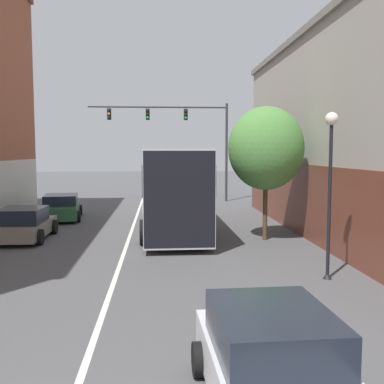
{
  "coord_description": "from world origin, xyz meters",
  "views": [
    {
      "loc": [
        1.3,
        -2.32,
        3.68
      ],
      "look_at": [
        2.68,
        16.63,
        1.95
      ],
      "focal_mm": 42.0,
      "sensor_mm": 36.0,
      "label": 1
    }
  ],
  "objects_px": {
    "traffic_signal_gantry": "(182,128)",
    "street_lamp": "(330,174)",
    "hatchback_foreground": "(275,368)",
    "street_tree_near": "(266,148)",
    "bus": "(173,185)",
    "parked_car_left_far": "(61,207)",
    "parked_car_left_near": "(23,225)"
  },
  "relations": [
    {
      "from": "traffic_signal_gantry",
      "to": "street_lamp",
      "type": "relative_size",
      "value": 2.12
    },
    {
      "from": "hatchback_foreground",
      "to": "street_tree_near",
      "type": "xyz_separation_m",
      "value": [
        2.78,
        12.3,
        3.12
      ]
    },
    {
      "from": "hatchback_foreground",
      "to": "street_lamp",
      "type": "relative_size",
      "value": 0.85
    },
    {
      "from": "hatchback_foreground",
      "to": "street_lamp",
      "type": "bearing_deg",
      "value": -28.52
    },
    {
      "from": "traffic_signal_gantry",
      "to": "street_lamp",
      "type": "bearing_deg",
      "value": -81.13
    },
    {
      "from": "bus",
      "to": "traffic_signal_gantry",
      "type": "xyz_separation_m",
      "value": [
        0.99,
        12.0,
        3.27
      ]
    },
    {
      "from": "parked_car_left_far",
      "to": "street_tree_near",
      "type": "distance_m",
      "value": 11.99
    },
    {
      "from": "hatchback_foreground",
      "to": "traffic_signal_gantry",
      "type": "distance_m",
      "value": 27.35
    },
    {
      "from": "bus",
      "to": "street_lamp",
      "type": "xyz_separation_m",
      "value": [
        4.18,
        -8.47,
        0.94
      ]
    },
    {
      "from": "bus",
      "to": "parked_car_left_far",
      "type": "bearing_deg",
      "value": 57.68
    },
    {
      "from": "bus",
      "to": "hatchback_foreground",
      "type": "bearing_deg",
      "value": -176.94
    },
    {
      "from": "hatchback_foreground",
      "to": "parked_car_left_near",
      "type": "height_order",
      "value": "hatchback_foreground"
    },
    {
      "from": "parked_car_left_near",
      "to": "street_tree_near",
      "type": "height_order",
      "value": "street_tree_near"
    },
    {
      "from": "bus",
      "to": "traffic_signal_gantry",
      "type": "height_order",
      "value": "traffic_signal_gantry"
    },
    {
      "from": "bus",
      "to": "street_tree_near",
      "type": "distance_m",
      "value": 4.87
    },
    {
      "from": "bus",
      "to": "street_lamp",
      "type": "bearing_deg",
      "value": -154.27
    },
    {
      "from": "parked_car_left_far",
      "to": "traffic_signal_gantry",
      "type": "height_order",
      "value": "traffic_signal_gantry"
    },
    {
      "from": "parked_car_left_near",
      "to": "parked_car_left_far",
      "type": "xyz_separation_m",
      "value": [
        0.35,
        5.63,
        0.01
      ]
    },
    {
      "from": "hatchback_foreground",
      "to": "street_tree_near",
      "type": "bearing_deg",
      "value": -14.7
    },
    {
      "from": "street_lamp",
      "to": "street_tree_near",
      "type": "xyz_separation_m",
      "value": [
        -0.46,
        5.82,
        0.74
      ]
    },
    {
      "from": "hatchback_foreground",
      "to": "parked_car_left_far",
      "type": "height_order",
      "value": "hatchback_foreground"
    },
    {
      "from": "traffic_signal_gantry",
      "to": "parked_car_left_far",
      "type": "bearing_deg",
      "value": -129.87
    },
    {
      "from": "hatchback_foreground",
      "to": "parked_car_left_far",
      "type": "relative_size",
      "value": 0.92
    },
    {
      "from": "parked_car_left_near",
      "to": "street_tree_near",
      "type": "xyz_separation_m",
      "value": [
        10.02,
        -0.72,
        3.15
      ]
    },
    {
      "from": "hatchback_foreground",
      "to": "street_tree_near",
      "type": "relative_size",
      "value": 0.74
    },
    {
      "from": "parked_car_left_near",
      "to": "street_lamp",
      "type": "height_order",
      "value": "street_lamp"
    },
    {
      "from": "hatchback_foreground",
      "to": "traffic_signal_gantry",
      "type": "xyz_separation_m",
      "value": [
        0.05,
        26.95,
        4.7
      ]
    },
    {
      "from": "parked_car_left_near",
      "to": "parked_car_left_far",
      "type": "height_order",
      "value": "parked_car_left_far"
    },
    {
      "from": "parked_car_left_far",
      "to": "traffic_signal_gantry",
      "type": "bearing_deg",
      "value": -47.51
    },
    {
      "from": "bus",
      "to": "parked_car_left_far",
      "type": "relative_size",
      "value": 2.45
    },
    {
      "from": "street_tree_near",
      "to": "hatchback_foreground",
      "type": "bearing_deg",
      "value": -102.75
    },
    {
      "from": "parked_car_left_near",
      "to": "street_lamp",
      "type": "distance_m",
      "value": 12.58
    }
  ]
}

